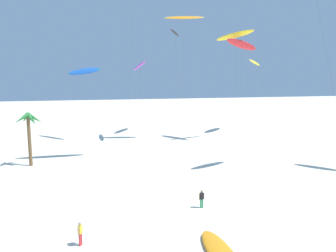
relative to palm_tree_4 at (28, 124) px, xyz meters
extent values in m
cylinder|color=brown|center=(0.02, -0.04, -2.09)|extent=(0.41, 0.41, 6.45)
cone|color=#287533|center=(0.79, 0.08, 0.61)|extent=(1.94, 0.84, 1.53)
cone|color=#287533|center=(0.30, 0.67, 0.58)|extent=(1.21, 1.94, 1.57)
cone|color=#287533|center=(-0.41, 0.61, 0.60)|extent=(1.50, 1.88, 1.53)
cone|color=#287533|center=(-0.76, 0.11, 0.62)|extent=(1.96, 0.90, 1.50)
cone|color=#287533|center=(-0.47, -0.79, 0.84)|extent=(1.54, 1.96, 1.13)
cone|color=#287533|center=(0.52, -0.61, 0.58)|extent=(1.65, 1.76, 1.58)
ellipsoid|color=yellow|center=(31.17, 9.83, 12.35)|extent=(5.38, 6.30, 2.04)
ellipsoid|color=red|center=(31.17, 9.83, 12.39)|extent=(4.68, 5.87, 1.57)
cylinder|color=#4C4C51|center=(31.14, 8.46, 3.47)|extent=(0.07, 2.77, 17.57)
ellipsoid|color=purple|center=(15.77, 13.99, 7.36)|extent=(2.09, 7.08, 2.21)
ellipsoid|color=yellow|center=(15.77, 13.99, 7.40)|extent=(1.35, 7.04, 1.78)
cylinder|color=#4C4C51|center=(15.67, 11.76, 0.98)|extent=(0.23, 4.49, 12.59)
cylinder|color=#4C4C51|center=(11.98, -5.31, 5.47)|extent=(2.44, 8.81, 21.57)
cylinder|color=#4C4C51|center=(33.36, -11.73, 4.55)|extent=(2.65, 4.29, 19.73)
ellipsoid|color=red|center=(32.32, 9.46, 10.86)|extent=(6.94, 3.68, 2.54)
ellipsoid|color=purple|center=(32.32, 9.46, 10.90)|extent=(6.69, 3.15, 1.80)
cylinder|color=#4C4C51|center=(31.05, 6.57, 2.72)|extent=(2.57, 5.80, 16.08)
ellipsoid|color=yellow|center=(38.49, 16.81, 8.20)|extent=(5.52, 6.19, 1.75)
ellipsoid|color=#19B2B7|center=(38.49, 16.81, 8.23)|extent=(5.01, 5.71, 1.03)
cylinder|color=#4C4C51|center=(39.31, 12.34, 1.41)|extent=(1.65, 8.97, 13.44)
ellipsoid|color=black|center=(23.20, 18.99, 13.59)|extent=(3.78, 6.43, 1.35)
ellipsoid|color=#EA5193|center=(23.20, 18.99, 13.63)|extent=(3.18, 6.21, 0.89)
cylinder|color=#4C4C51|center=(22.66, 14.82, 4.10)|extent=(1.09, 8.34, 18.83)
ellipsoid|color=orange|center=(22.94, 11.52, 15.18)|extent=(6.86, 2.50, 0.98)
ellipsoid|color=#19B2B7|center=(22.94, 11.52, 15.21)|extent=(6.85, 1.54, 0.53)
cylinder|color=#4C4C51|center=(21.90, 8.44, 4.90)|extent=(2.10, 6.18, 20.42)
ellipsoid|color=blue|center=(6.48, 16.24, 6.47)|extent=(6.35, 6.47, 1.86)
ellipsoid|color=green|center=(6.48, 16.24, 6.50)|extent=(5.89, 5.94, 1.06)
cylinder|color=#4C4C51|center=(5.62, 11.68, 0.55)|extent=(1.74, 9.12, 11.73)
cylinder|color=#338E56|center=(16.70, -17.51, -4.91)|extent=(0.14, 0.14, 0.81)
cylinder|color=#338E56|center=(16.54, -17.54, -4.91)|extent=(0.14, 0.14, 0.81)
cube|color=black|center=(16.62, -17.53, -4.23)|extent=(0.33, 0.25, 0.54)
cylinder|color=#9E7051|center=(16.83, -17.49, -4.27)|extent=(0.09, 0.09, 0.56)
cylinder|color=#9E7051|center=(16.41, -17.57, -4.27)|extent=(0.09, 0.09, 0.56)
sphere|color=#9E7051|center=(16.62, -17.53, -3.83)|extent=(0.21, 0.21, 0.21)
cylinder|color=red|center=(6.75, -21.74, -4.89)|extent=(0.14, 0.14, 0.85)
cylinder|color=red|center=(6.67, -21.89, -4.89)|extent=(0.14, 0.14, 0.85)
cube|color=yellow|center=(6.71, -21.82, -4.18)|extent=(0.32, 0.36, 0.56)
cylinder|color=tan|center=(6.82, -21.63, -4.22)|extent=(0.09, 0.09, 0.56)
cylinder|color=tan|center=(6.60, -22.00, -4.22)|extent=(0.09, 0.09, 0.56)
sphere|color=tan|center=(6.71, -21.82, -3.77)|extent=(0.21, 0.21, 0.21)
camera|label=1|loc=(7.82, -43.56, 6.06)|focal=35.90mm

